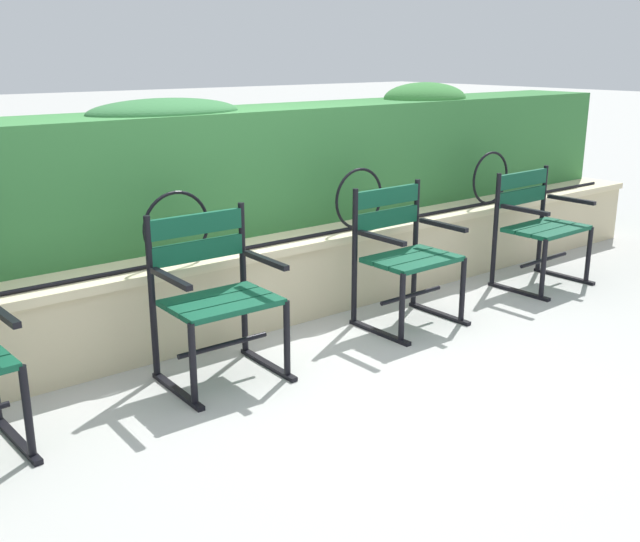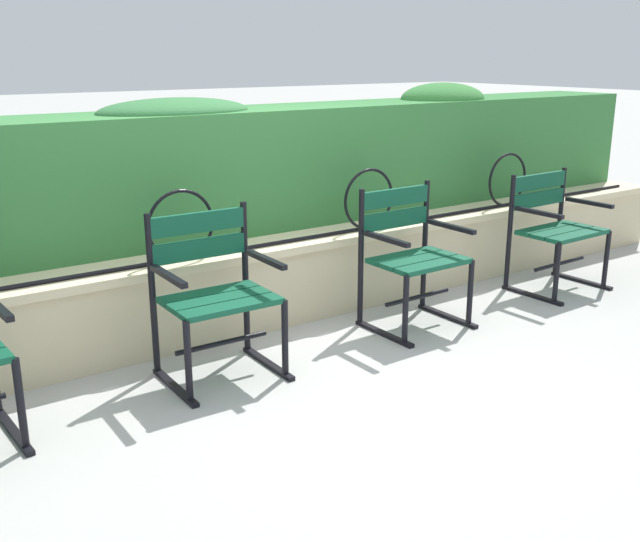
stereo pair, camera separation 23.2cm
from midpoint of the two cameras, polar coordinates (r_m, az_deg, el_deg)
ground_plane at (r=4.17m, az=-0.82°, el=-7.56°), size 60.00×60.00×0.00m
stone_wall at (r=4.74m, az=-7.20°, el=-1.21°), size 8.08×0.41×0.53m
iron_arch_fence at (r=4.38m, az=-11.28°, el=2.98°), size 7.53×0.02×0.42m
hedge_row at (r=5.02m, az=-10.30°, el=7.71°), size 7.92×0.65×0.93m
park_chair_centre_left at (r=3.99m, az=-9.79°, el=-1.66°), size 0.61×0.53×0.90m
park_chair_centre_right at (r=4.76m, az=5.06°, el=1.43°), size 0.60×0.53×0.89m
park_chair_rightmost at (r=5.77m, az=15.27°, el=3.52°), size 0.65×0.54×0.85m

